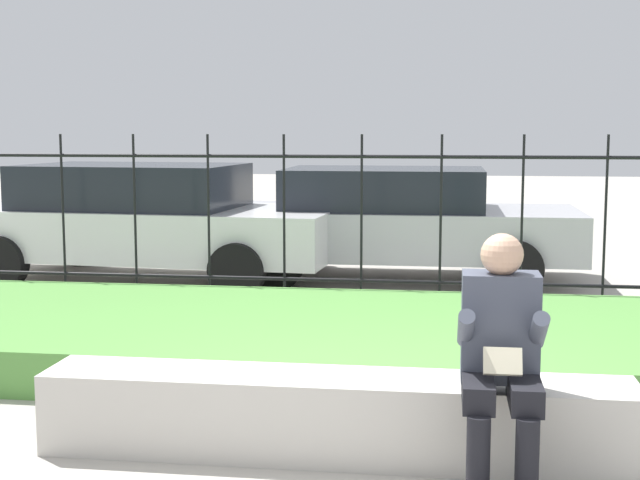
{
  "coord_description": "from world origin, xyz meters",
  "views": [
    {
      "loc": [
        0.41,
        -4.58,
        1.74
      ],
      "look_at": [
        -0.53,
        2.05,
        0.91
      ],
      "focal_mm": 50.0,
      "sensor_mm": 36.0,
      "label": 1
    }
  ],
  "objects_px": {
    "stone_bench": "(334,421)",
    "car_parked_left": "(144,219)",
    "car_parked_center": "(394,220)",
    "person_seated_reader": "(501,351)"
  },
  "relations": [
    {
      "from": "stone_bench",
      "to": "car_parked_left",
      "type": "bearing_deg",
      "value": 118.6
    },
    {
      "from": "person_seated_reader",
      "to": "car_parked_center",
      "type": "bearing_deg",
      "value": 98.19
    },
    {
      "from": "person_seated_reader",
      "to": "car_parked_left",
      "type": "height_order",
      "value": "car_parked_left"
    },
    {
      "from": "stone_bench",
      "to": "car_parked_center",
      "type": "relative_size",
      "value": 0.77
    },
    {
      "from": "car_parked_center",
      "to": "person_seated_reader",
      "type": "bearing_deg",
      "value": -81.82
    },
    {
      "from": "stone_bench",
      "to": "car_parked_left",
      "type": "relative_size",
      "value": 0.7
    },
    {
      "from": "stone_bench",
      "to": "person_seated_reader",
      "type": "height_order",
      "value": "person_seated_reader"
    },
    {
      "from": "stone_bench",
      "to": "person_seated_reader",
      "type": "relative_size",
      "value": 2.55
    },
    {
      "from": "car_parked_center",
      "to": "car_parked_left",
      "type": "relative_size",
      "value": 0.91
    },
    {
      "from": "car_parked_center",
      "to": "car_parked_left",
      "type": "bearing_deg",
      "value": -171.05
    }
  ]
}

